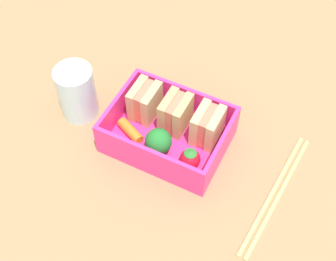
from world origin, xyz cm
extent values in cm
cube|color=#94734E|center=(0.00, 0.00, -1.00)|extent=(120.00, 120.00, 2.00)
cube|color=#F2308B|center=(0.00, 0.00, 0.60)|extent=(17.35, 12.89, 1.20)
cube|color=#F2308B|center=(0.00, 6.15, 3.54)|extent=(17.35, 0.60, 4.69)
cube|color=#F2308B|center=(0.00, -6.15, 3.54)|extent=(17.35, 0.60, 4.69)
cube|color=#F2308B|center=(-8.37, 0.00, 3.54)|extent=(0.60, 11.69, 4.69)
cube|color=#F2308B|center=(8.37, 0.00, 3.54)|extent=(0.60, 11.69, 4.69)
cube|color=tan|center=(-6.41, 2.50, 4.00)|extent=(1.23, 4.99, 5.59)
cube|color=#D87259|center=(-5.18, 2.50, 4.00)|extent=(1.23, 4.59, 5.14)
cube|color=tan|center=(-3.96, 2.50, 4.00)|extent=(1.23, 4.99, 5.59)
cube|color=tan|center=(-1.23, 2.50, 4.00)|extent=(1.23, 4.99, 5.59)
cube|color=#D87259|center=(0.00, 2.50, 4.00)|extent=(1.23, 4.59, 5.14)
cube|color=tan|center=(1.23, 2.50, 4.00)|extent=(1.23, 4.99, 5.59)
cube|color=#D9B57B|center=(3.96, 2.50, 4.00)|extent=(1.23, 4.99, 5.59)
cube|color=#D87259|center=(5.18, 2.50, 4.00)|extent=(1.23, 4.59, 5.14)
cube|color=#D9B57B|center=(6.41, 2.50, 4.00)|extent=(1.23, 4.99, 5.59)
cylinder|color=orange|center=(-5.25, -2.13, 1.99)|extent=(4.84, 3.36, 1.59)
cylinder|color=#88C569|center=(0.11, -3.08, 1.82)|extent=(1.36, 1.36, 1.24)
sphere|color=#22772E|center=(0.11, -3.08, 3.81)|extent=(3.91, 3.91, 3.91)
sphere|color=red|center=(5.05, -3.10, 2.70)|extent=(3.00, 3.00, 3.00)
cone|color=#2C8534|center=(5.05, -3.10, 4.50)|extent=(1.80, 1.80, 0.60)
cylinder|color=tan|center=(17.16, -1.44, 0.35)|extent=(2.46, 21.80, 0.70)
cylinder|color=tan|center=(18.14, -1.52, 0.35)|extent=(2.46, 21.80, 0.70)
cylinder|color=silver|center=(-15.10, -0.91, 4.46)|extent=(5.83, 5.83, 8.93)
camera|label=1|loc=(18.33, -36.50, 58.45)|focal=50.00mm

